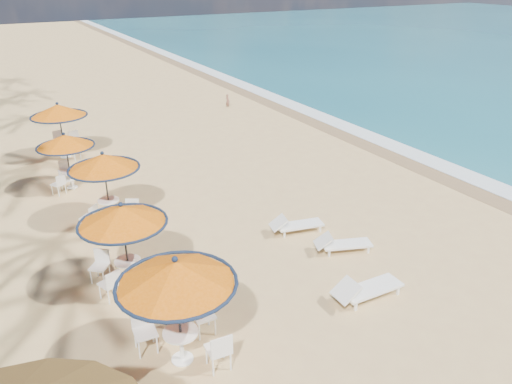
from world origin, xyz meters
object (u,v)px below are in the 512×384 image
(station_2, at_px, (104,169))
(lounger_mid, at_px, (341,243))
(station_4, at_px, (60,117))
(station_1, at_px, (120,223))
(lounger_far, at_px, (295,224))
(station_0, at_px, (178,285))
(station_3, at_px, (65,148))
(lounger_near, at_px, (365,289))

(station_2, xyz_separation_m, lounger_mid, (5.62, -5.60, -1.60))
(station_2, distance_m, station_4, 7.32)
(station_1, distance_m, lounger_far, 5.87)
(station_0, xyz_separation_m, lounger_far, (5.35, 3.66, -1.66))
(station_0, distance_m, station_1, 3.48)
(lounger_mid, distance_m, lounger_far, 1.81)
(station_0, relative_size, station_4, 1.04)
(station_0, xyz_separation_m, station_4, (0.10, 14.86, -0.08))
(station_3, bearing_deg, lounger_far, -52.10)
(station_2, bearing_deg, lounger_mid, -44.90)
(lounger_near, distance_m, lounger_far, 3.98)
(station_2, bearing_deg, lounger_near, -59.21)
(station_3, relative_size, lounger_near, 1.13)
(lounger_near, relative_size, lounger_mid, 1.10)
(station_3, distance_m, lounger_near, 12.62)
(station_3, distance_m, lounger_mid, 11.17)
(station_1, distance_m, station_3, 7.58)
(lounger_near, bearing_deg, station_2, 121.66)
(lounger_near, bearing_deg, station_3, 116.17)
(station_3, height_order, station_4, station_4)
(lounger_near, distance_m, lounger_mid, 2.43)
(station_2, distance_m, station_3, 3.58)
(station_4, bearing_deg, lounger_mid, -65.79)
(lounger_mid, bearing_deg, lounger_near, -93.51)
(station_0, height_order, lounger_mid, station_0)
(station_4, distance_m, lounger_near, 15.99)
(lounger_mid, bearing_deg, station_0, -142.28)
(station_4, xyz_separation_m, lounger_far, (5.25, -11.20, -1.58))
(station_0, distance_m, station_2, 7.55)
(station_0, height_order, station_3, station_0)
(station_4, bearing_deg, station_1, -91.99)
(station_0, xyz_separation_m, station_1, (-0.29, 3.47, -0.08))
(station_1, height_order, lounger_far, station_1)
(station_2, relative_size, station_4, 0.97)
(station_1, xyz_separation_m, station_4, (0.40, 11.40, -0.00))
(lounger_near, bearing_deg, station_4, 108.64)
(station_4, distance_m, lounger_mid, 14.26)
(lounger_mid, bearing_deg, station_2, 154.67)
(station_2, xyz_separation_m, lounger_near, (4.67, -7.84, -1.56))
(station_0, distance_m, lounger_near, 5.23)
(lounger_far, bearing_deg, station_2, 154.38)
(station_4, bearing_deg, lounger_far, -64.90)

